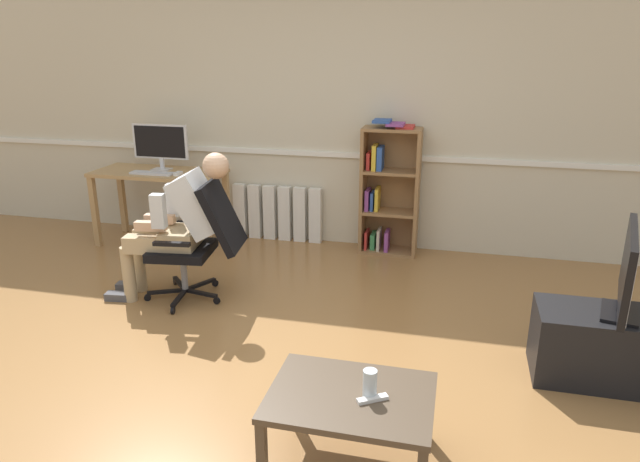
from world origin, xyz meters
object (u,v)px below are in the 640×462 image
at_px(tv_screen, 627,272).
at_px(tv_stand, 613,347).
at_px(bookshelf, 387,190).
at_px(coffee_table, 351,403).
at_px(keyboard, 152,173).
at_px(person_seated, 178,222).
at_px(computer_desk, 159,182).
at_px(drinking_glass, 370,384).
at_px(spare_remote, 373,399).
at_px(computer_mouse, 178,174).
at_px(office_chair, 200,237).
at_px(radiator, 277,213).
at_px(imac_monitor, 160,143).

bearing_deg(tv_screen, tv_stand, 90.00).
height_order(bookshelf, tv_stand, bookshelf).
height_order(tv_screen, coffee_table, tv_screen).
relative_size(keyboard, person_seated, 0.36).
distance_m(computer_desk, drinking_glass, 3.77).
xyz_separation_m(drinking_glass, spare_remote, (0.02, -0.03, -0.06)).
distance_m(bookshelf, tv_screen, 2.54).
xyz_separation_m(computer_desk, tv_screen, (3.90, -1.65, 0.07)).
bearing_deg(coffee_table, bookshelf, 94.27).
xyz_separation_m(computer_mouse, person_seated, (0.53, -1.07, -0.13)).
bearing_deg(person_seated, bookshelf, 127.82).
bearing_deg(office_chair, bookshelf, 130.93).
bearing_deg(radiator, coffee_table, -66.26).
bearing_deg(drinking_glass, tv_screen, 39.61).
xyz_separation_m(computer_mouse, drinking_glass, (2.30, -2.63, -0.31)).
bearing_deg(tv_stand, drinking_glass, -140.34).
xyz_separation_m(person_seated, tv_stand, (3.09, -0.47, -0.42)).
height_order(computer_desk, drinking_glass, computer_desk).
xyz_separation_m(computer_desk, spare_remote, (2.60, -2.78, -0.24)).
distance_m(drinking_glass, spare_remote, 0.07).
bearing_deg(bookshelf, keyboard, -169.12).
height_order(radiator, drinking_glass, radiator).
height_order(computer_mouse, coffee_table, computer_mouse).
height_order(tv_screen, spare_remote, tv_screen).
height_order(computer_desk, tv_screen, tv_screen).
xyz_separation_m(imac_monitor, drinking_glass, (2.57, -2.82, -0.56)).
relative_size(computer_mouse, spare_remote, 0.67).
xyz_separation_m(keyboard, computer_mouse, (0.27, 0.02, 0.01)).
bearing_deg(drinking_glass, computer_mouse, 131.20).
height_order(keyboard, bookshelf, bookshelf).
xyz_separation_m(computer_desk, bookshelf, (2.26, 0.29, -0.02)).
distance_m(imac_monitor, computer_mouse, 0.42).
xyz_separation_m(imac_monitor, keyboard, (0.01, -0.22, -0.25)).
xyz_separation_m(bookshelf, drinking_glass, (0.32, -3.04, -0.16)).
distance_m(imac_monitor, keyboard, 0.34).
bearing_deg(tv_stand, tv_screen, -13.61).
bearing_deg(radiator, bookshelf, -4.81).
bearing_deg(bookshelf, drinking_glass, -84.06).
height_order(keyboard, tv_stand, keyboard).
distance_m(imac_monitor, person_seated, 1.55).
bearing_deg(coffee_table, radiator, 113.74).
bearing_deg(radiator, office_chair, -94.70).
distance_m(computer_mouse, tv_screen, 3.93).
bearing_deg(tv_stand, keyboard, 158.77).
xyz_separation_m(keyboard, tv_screen, (3.89, -1.51, -0.05)).
bearing_deg(office_chair, drinking_glass, 37.54).
bearing_deg(drinking_glass, radiator, 115.11).
bearing_deg(spare_remote, computer_desk, 10.70).
bearing_deg(tv_screen, bookshelf, 53.72).
bearing_deg(radiator, drinking_glass, -64.89).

